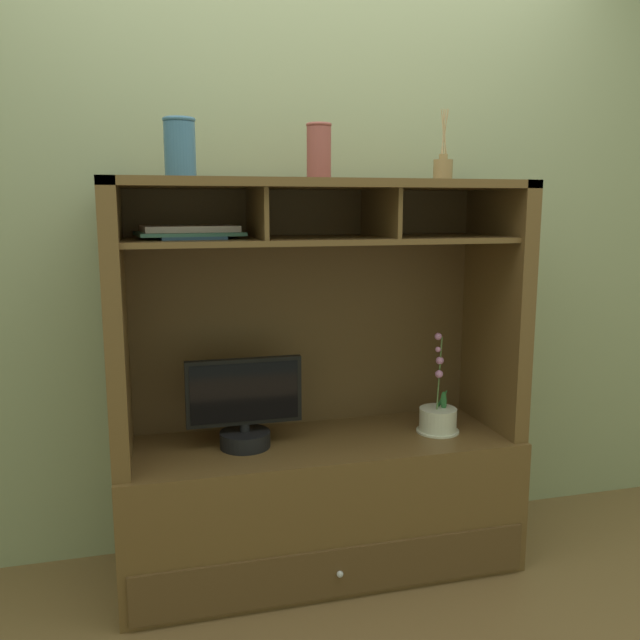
{
  "coord_description": "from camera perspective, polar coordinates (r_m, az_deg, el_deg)",
  "views": [
    {
      "loc": [
        -0.61,
        -2.33,
        1.4
      ],
      "look_at": [
        0.0,
        0.0,
        0.98
      ],
      "focal_mm": 36.94,
      "sensor_mm": 36.0,
      "label": 1
    }
  ],
  "objects": [
    {
      "name": "diffuser_bottle",
      "position": [
        2.6,
        10.6,
        12.73
      ],
      "size": [
        0.07,
        0.07,
        0.27
      ],
      "color": "olive",
      "rests_on": "media_console"
    },
    {
      "name": "back_wall",
      "position": [
        2.69,
        -1.6,
        9.92
      ],
      "size": [
        6.0,
        0.02,
        2.8
      ],
      "primitive_type": "cube",
      "color": "gray",
      "rests_on": "ground"
    },
    {
      "name": "media_console",
      "position": [
        2.6,
        -0.06,
        -11.52
      ],
      "size": [
        1.51,
        0.55,
        1.49
      ],
      "color": "brown",
      "rests_on": "ground"
    },
    {
      "name": "ceramic_vase",
      "position": [
        2.33,
        -12.05,
        14.38
      ],
      "size": [
        0.11,
        0.11,
        0.2
      ],
      "color": "#376283",
      "rests_on": "media_console"
    },
    {
      "name": "tv_monitor",
      "position": [
        2.46,
        -6.56,
        -7.71
      ],
      "size": [
        0.43,
        0.19,
        0.34
      ],
      "color": "black",
      "rests_on": "media_console"
    },
    {
      "name": "accent_vase",
      "position": [
        2.43,
        -0.1,
        14.38
      ],
      "size": [
        0.09,
        0.09,
        0.2
      ],
      "color": "brown",
      "rests_on": "media_console"
    },
    {
      "name": "potted_orchid",
      "position": [
        2.67,
        10.18,
        -8.37
      ],
      "size": [
        0.17,
        0.17,
        0.4
      ],
      "color": "beige",
      "rests_on": "media_console"
    },
    {
      "name": "magazine_stack_left",
      "position": [
        2.37,
        -11.26,
        7.48
      ],
      "size": [
        0.38,
        0.31,
        0.04
      ],
      "color": "#2F4F75",
      "rests_on": "media_console"
    },
    {
      "name": "floor_plane",
      "position": [
        2.79,
        0.0,
        -20.44
      ],
      "size": [
        6.0,
        6.0,
        0.02
      ],
      "primitive_type": "cube",
      "color": "brown",
      "rests_on": "ground"
    }
  ]
}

